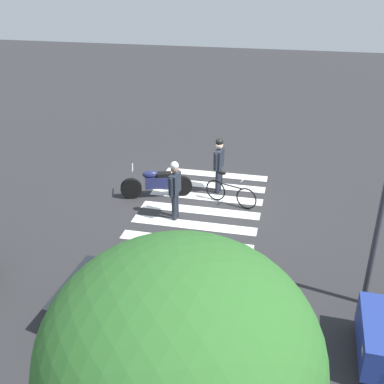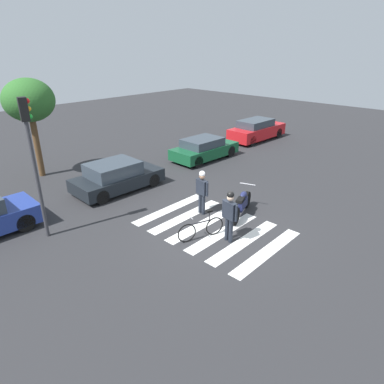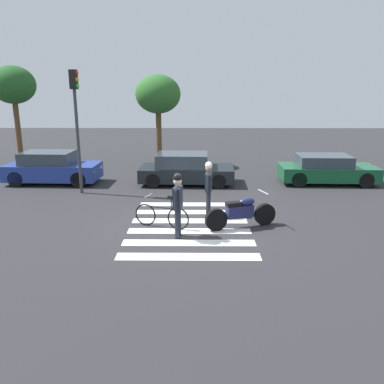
{
  "view_description": "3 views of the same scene",
  "coord_description": "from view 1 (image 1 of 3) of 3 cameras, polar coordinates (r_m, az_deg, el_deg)",
  "views": [
    {
      "loc": [
        -2.46,
        12.42,
        6.56
      ],
      "look_at": [
        0.14,
        0.93,
        0.82
      ],
      "focal_mm": 43.55,
      "sensor_mm": 36.0,
      "label": 1
    },
    {
      "loc": [
        -8.33,
        -6.76,
        6.07
      ],
      "look_at": [
        0.07,
        1.1,
        1.06
      ],
      "focal_mm": 31.86,
      "sensor_mm": 36.0,
      "label": 2
    },
    {
      "loc": [
        0.16,
        -11.19,
        4.0
      ],
      "look_at": [
        0.07,
        0.73,
        0.86
      ],
      "focal_mm": 36.95,
      "sensor_mm": 36.0,
      "label": 3
    }
  ],
  "objects": [
    {
      "name": "car_black_suv",
      "position": [
        9.43,
        -3.85,
        -13.14
      ],
      "size": [
        4.03,
        2.01,
        1.31
      ],
      "color": "black",
      "rests_on": "ground_plane"
    },
    {
      "name": "police_motorcycle",
      "position": [
        14.51,
        -4.36,
        1.08
      ],
      "size": [
        2.15,
        0.97,
        1.05
      ],
      "color": "black",
      "rests_on": "ground_plane"
    },
    {
      "name": "leaning_bicycle",
      "position": [
        14.1,
        4.73,
        -0.13
      ],
      "size": [
        1.63,
        0.68,
        0.99
      ],
      "color": "black",
      "rests_on": "ground_plane"
    },
    {
      "name": "officer_on_foot",
      "position": [
        12.99,
        -2.11,
        0.68
      ],
      "size": [
        0.25,
        0.66,
        1.76
      ],
      "color": "#1E232D",
      "rests_on": "ground_plane"
    },
    {
      "name": "ground_plane",
      "position": [
        14.26,
        1.36,
        -1.41
      ],
      "size": [
        60.0,
        60.0,
        0.0
      ],
      "primitive_type": "plane",
      "color": "#2B2B2D"
    },
    {
      "name": "street_tree_mid",
      "position": [
        4.03,
        -1.41,
        -20.2
      ],
      "size": [
        2.33,
        2.33,
        4.69
      ],
      "color": "brown",
      "rests_on": "ground_plane"
    },
    {
      "name": "officer_by_motorcycle",
      "position": [
        14.59,
        3.31,
        3.77
      ],
      "size": [
        0.27,
        0.67,
        1.81
      ],
      "color": "#1E232D",
      "rests_on": "ground_plane"
    },
    {
      "name": "crosswalk_stripes",
      "position": [
        14.25,
        1.36,
        -1.4
      ],
      "size": [
        3.56,
        4.95,
        0.01
      ],
      "color": "silver",
      "rests_on": "ground_plane"
    }
  ]
}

